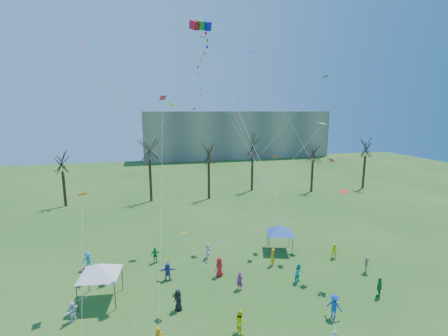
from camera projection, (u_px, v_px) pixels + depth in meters
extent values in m
cube|color=gray|center=(236.00, 134.00, 103.44)|extent=(60.00, 14.00, 15.00)
cylinder|color=black|center=(64.00, 189.00, 50.12)|extent=(0.44, 0.44, 5.73)
cylinder|color=black|center=(151.00, 181.00, 52.84)|extent=(0.44, 0.44, 7.12)
cylinder|color=black|center=(209.00, 180.00, 54.35)|extent=(0.44, 0.44, 6.55)
cylinder|color=black|center=(252.00, 172.00, 59.92)|extent=(0.44, 0.44, 7.14)
cylinder|color=black|center=(312.00, 176.00, 59.19)|extent=(0.44, 0.44, 6.06)
cylinder|color=black|center=(364.00, 172.00, 61.70)|extent=(0.44, 0.44, 6.51)
cube|color=red|center=(194.00, 25.00, 24.58)|extent=(0.78, 1.08, 0.94)
cube|color=green|center=(200.00, 25.00, 24.69)|extent=(0.78, 1.08, 0.94)
cube|color=#1017C9|center=(206.00, 26.00, 24.80)|extent=(0.78, 1.08, 0.94)
cylinder|color=white|center=(261.00, 163.00, 21.96)|extent=(0.02, 0.02, 23.27)
cylinder|color=#3F3F44|center=(77.00, 299.00, 23.85)|extent=(0.08, 0.08, 2.27)
cylinder|color=#3F3F44|center=(115.00, 296.00, 24.18)|extent=(0.08, 0.08, 2.27)
cylinder|color=#3F3F44|center=(88.00, 279.00, 26.59)|extent=(0.08, 0.08, 2.27)
cylinder|color=#3F3F44|center=(122.00, 277.00, 26.92)|extent=(0.08, 0.08, 2.27)
pyramid|color=white|center=(100.00, 269.00, 25.09)|extent=(4.30, 4.30, 0.97)
cylinder|color=#3F3F44|center=(269.00, 246.00, 33.43)|extent=(0.08, 0.08, 2.01)
cylinder|color=#3F3F44|center=(293.00, 247.00, 33.26)|extent=(0.08, 0.08, 2.01)
cylinder|color=#3F3F44|center=(268.00, 237.00, 35.87)|extent=(0.08, 0.08, 2.01)
cylinder|color=#3F3F44|center=(289.00, 237.00, 35.70)|extent=(0.08, 0.08, 2.01)
pyramid|color=#234AB1|center=(280.00, 229.00, 34.30)|extent=(3.64, 3.64, 0.86)
imported|color=#FAFF1A|center=(240.00, 321.00, 21.75)|extent=(0.81, 0.96, 1.74)
imported|color=blue|center=(334.00, 306.00, 23.37)|extent=(1.27, 1.33, 1.82)
imported|color=green|center=(379.00, 287.00, 25.91)|extent=(1.07, 0.89, 1.72)
imported|color=white|center=(72.00, 311.00, 22.92)|extent=(1.09, 1.50, 1.57)
imported|color=black|center=(178.00, 300.00, 24.20)|extent=(0.89, 0.98, 1.68)
imported|color=#912484|center=(240.00, 281.00, 26.98)|extent=(0.69, 0.65, 1.58)
imported|color=#0EC8AA|center=(299.00, 273.00, 28.15)|extent=(1.06, 0.96, 1.77)
imported|color=#92774F|center=(367.00, 264.00, 29.86)|extent=(1.17, 1.12, 1.60)
imported|color=#DA487E|center=(85.00, 276.00, 27.80)|extent=(0.40, 0.95, 1.62)
imported|color=#4A50A0|center=(168.00, 271.00, 28.56)|extent=(1.57, 0.61, 1.66)
imported|color=red|center=(219.00, 267.00, 29.15)|extent=(1.08, 1.00, 1.85)
imported|color=#E6B10C|center=(272.00, 257.00, 31.10)|extent=(0.66, 0.77, 1.79)
imported|color=#FBFF1A|center=(335.00, 251.00, 32.67)|extent=(0.98, 0.95, 1.58)
imported|color=#1895C3|center=(88.00, 260.00, 30.44)|extent=(1.24, 0.82, 1.80)
imported|color=green|center=(155.00, 255.00, 31.72)|extent=(1.05, 0.66, 1.66)
imported|color=white|center=(208.00, 251.00, 32.61)|extent=(0.85, 1.60, 1.65)
cube|color=#FF460D|center=(82.00, 194.00, 24.07)|extent=(0.78, 0.85, 0.34)
cylinder|color=white|center=(82.00, 260.00, 21.55)|extent=(0.01, 0.01, 10.04)
cube|color=#D6236E|center=(163.00, 98.00, 30.59)|extent=(0.72, 0.80, 0.42)
cylinder|color=white|center=(161.00, 191.00, 25.26)|extent=(0.01, 0.01, 20.28)
cube|color=yellow|center=(184.00, 233.00, 24.09)|extent=(0.73, 0.73, 0.24)
cylinder|color=white|center=(211.00, 272.00, 22.88)|extent=(0.01, 0.01, 6.92)
cube|color=#17B29D|center=(229.00, 113.00, 28.86)|extent=(0.87, 0.73, 0.20)
cylinder|color=white|center=(276.00, 197.00, 26.08)|extent=(0.01, 0.01, 17.54)
cube|color=blue|center=(251.00, 52.00, 36.93)|extent=(0.86, 0.76, 0.34)
cylinder|color=white|center=(304.00, 147.00, 31.38)|extent=(0.01, 0.01, 27.19)
cube|color=red|center=(344.00, 191.00, 27.81)|extent=(0.96, 1.00, 0.18)
cylinder|color=white|center=(221.00, 243.00, 25.32)|extent=(0.01, 0.01, 23.69)
cube|color=#7AD031|center=(323.00, 124.00, 35.93)|extent=(0.79, 0.92, 0.18)
cylinder|color=white|center=(264.00, 192.00, 30.02)|extent=(0.01, 0.01, 24.00)
cube|color=#B734A1|center=(81.00, 45.00, 30.87)|extent=(0.95, 0.93, 0.37)
cylinder|color=white|center=(155.00, 153.00, 28.88)|extent=(0.01, 0.01, 26.49)
cube|color=orange|center=(202.00, 37.00, 36.33)|extent=(0.79, 0.69, 0.22)
cylinder|color=white|center=(245.00, 138.00, 32.20)|extent=(0.01, 0.01, 27.02)
cube|color=#CA216D|center=(331.00, 160.00, 29.34)|extent=(0.71, 0.67, 0.37)
cylinder|color=white|center=(350.00, 210.00, 29.55)|extent=(0.01, 0.01, 9.78)
cube|color=#D8FF1A|center=(171.00, 105.00, 26.15)|extent=(0.77, 0.71, 0.39)
cylinder|color=white|center=(127.00, 190.00, 26.93)|extent=(0.01, 0.01, 16.26)
cube|color=#167CAC|center=(325.00, 77.00, 34.34)|extent=(0.55, 0.71, 0.19)
cylinder|color=white|center=(254.00, 163.00, 31.41)|extent=(0.01, 0.01, 25.55)
cube|color=red|center=(276.00, 157.00, 33.91)|extent=(0.59, 0.66, 0.31)
cylinder|color=white|center=(250.00, 206.00, 31.49)|extent=(0.01, 0.01, 12.46)
cube|color=#A42E9B|center=(282.00, 148.00, 35.61)|extent=(0.70, 0.75, 0.43)
cylinder|color=white|center=(278.00, 197.00, 33.32)|extent=(0.01, 0.01, 11.56)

